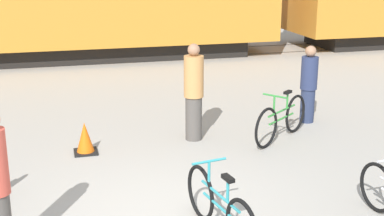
% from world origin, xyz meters
% --- Properties ---
extents(rail_near, '(50.73, 0.07, 0.01)m').
position_xyz_m(rail_near, '(0.00, 10.78, 0.01)').
color(rail_near, '#4C4238').
rests_on(rail_near, ground_plane).
extents(rail_far, '(50.73, 0.07, 0.01)m').
position_xyz_m(rail_far, '(0.00, 12.22, 0.01)').
color(rail_far, '#4C4238').
rests_on(rail_far, ground_plane).
extents(bicycle_green, '(1.49, 1.16, 0.92)m').
position_xyz_m(bicycle_green, '(2.83, 2.51, 0.39)').
color(bicycle_green, black).
rests_on(bicycle_green, ground_plane).
extents(bicycle_teal, '(0.47, 1.77, 0.89)m').
position_xyz_m(bicycle_teal, '(0.68, -0.56, 0.38)').
color(bicycle_teal, black).
rests_on(bicycle_teal, ground_plane).
extents(person_in_tan, '(0.36, 0.36, 1.79)m').
position_xyz_m(person_in_tan, '(1.28, 2.94, 0.90)').
color(person_in_tan, '#514C47').
rests_on(person_in_tan, ground_plane).
extents(person_in_navy, '(0.34, 0.34, 1.57)m').
position_xyz_m(person_in_navy, '(3.79, 3.39, 0.78)').
color(person_in_navy, '#283351').
rests_on(person_in_navy, ground_plane).
extents(traffic_cone, '(0.40, 0.40, 0.55)m').
position_xyz_m(traffic_cone, '(-0.71, 2.73, 0.25)').
color(traffic_cone, black).
rests_on(traffic_cone, ground_plane).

